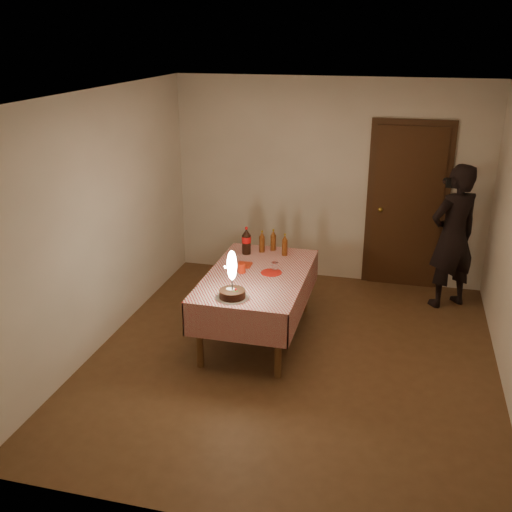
% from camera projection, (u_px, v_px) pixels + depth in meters
% --- Properties ---
extents(ground, '(4.00, 4.50, 0.01)m').
position_uv_depth(ground, '(292.00, 358.00, 6.06)').
color(ground, brown).
rests_on(ground, ground).
extents(room_shell, '(4.04, 4.54, 2.62)m').
position_uv_depth(room_shell, '(301.00, 198.00, 5.54)').
color(room_shell, silver).
rests_on(room_shell, ground).
extents(dining_table, '(1.02, 1.72, 0.73)m').
position_uv_depth(dining_table, '(257.00, 282.00, 6.28)').
color(dining_table, brown).
rests_on(dining_table, ground).
extents(birthday_cake, '(0.31, 0.31, 0.48)m').
position_uv_depth(birthday_cake, '(232.00, 285.00, 5.63)').
color(birthday_cake, white).
rests_on(birthday_cake, dining_table).
extents(red_plate, '(0.22, 0.22, 0.01)m').
position_uv_depth(red_plate, '(271.00, 273.00, 6.26)').
color(red_plate, red).
rests_on(red_plate, dining_table).
extents(red_cup, '(0.08, 0.08, 0.10)m').
position_uv_depth(red_cup, '(242.00, 268.00, 6.25)').
color(red_cup, red).
rests_on(red_cup, dining_table).
extents(clear_cup, '(0.07, 0.07, 0.09)m').
position_uv_depth(clear_cup, '(275.00, 266.00, 6.31)').
color(clear_cup, white).
rests_on(clear_cup, dining_table).
extents(napkin_stack, '(0.15, 0.15, 0.02)m').
position_uv_depth(napkin_stack, '(244.00, 265.00, 6.45)').
color(napkin_stack, '#B32D14').
rests_on(napkin_stack, dining_table).
extents(cola_bottle, '(0.10, 0.10, 0.32)m').
position_uv_depth(cola_bottle, '(246.00, 241.00, 6.74)').
color(cola_bottle, black).
rests_on(cola_bottle, dining_table).
extents(amber_bottle_left, '(0.06, 0.06, 0.25)m').
position_uv_depth(amber_bottle_left, '(262.00, 242.00, 6.81)').
color(amber_bottle_left, '#5E2E10').
rests_on(amber_bottle_left, dining_table).
extents(amber_bottle_right, '(0.06, 0.06, 0.25)m').
position_uv_depth(amber_bottle_right, '(285.00, 245.00, 6.71)').
color(amber_bottle_right, '#5E2E10').
rests_on(amber_bottle_right, dining_table).
extents(amber_bottle_mid, '(0.06, 0.06, 0.25)m').
position_uv_depth(amber_bottle_mid, '(273.00, 240.00, 6.87)').
color(amber_bottle_mid, '#5E2E10').
rests_on(amber_bottle_mid, dining_table).
extents(photographer, '(0.75, 0.70, 1.72)m').
position_uv_depth(photographer, '(453.00, 237.00, 6.95)').
color(photographer, black).
rests_on(photographer, ground).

